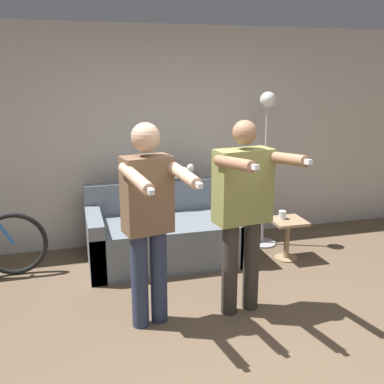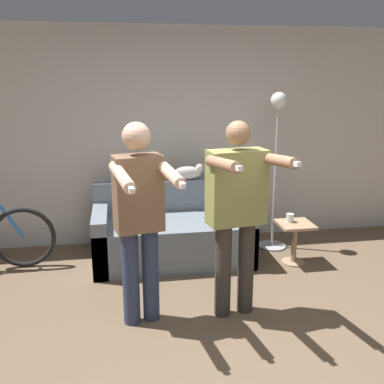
{
  "view_description": "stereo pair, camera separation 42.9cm",
  "coord_description": "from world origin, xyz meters",
  "px_view_note": "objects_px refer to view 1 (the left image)",
  "views": [
    {
      "loc": [
        -1.19,
        -2.65,
        2.06
      ],
      "look_at": [
        -0.08,
        1.35,
        0.95
      ],
      "focal_mm": 42.0,
      "sensor_mm": 36.0,
      "label": 1
    },
    {
      "loc": [
        -0.77,
        -2.74,
        2.06
      ],
      "look_at": [
        -0.08,
        1.35,
        0.95
      ],
      "focal_mm": 42.0,
      "sensor_mm": 36.0,
      "label": 2
    }
  ],
  "objects_px": {
    "cat": "(179,172)",
    "person_right": "(244,205)",
    "person_left": "(148,214)",
    "couch": "(166,235)",
    "side_table": "(287,232)",
    "cup": "(282,215)",
    "floor_lamp": "(266,147)"
  },
  "relations": [
    {
      "from": "person_left",
      "to": "person_right",
      "type": "xyz_separation_m",
      "value": [
        0.81,
        0.0,
        0.02
      ]
    },
    {
      "from": "person_right",
      "to": "side_table",
      "type": "relative_size",
      "value": 3.63
    },
    {
      "from": "person_left",
      "to": "floor_lamp",
      "type": "height_order",
      "value": "floor_lamp"
    },
    {
      "from": "floor_lamp",
      "to": "side_table",
      "type": "xyz_separation_m",
      "value": [
        0.07,
        -0.5,
        -0.89
      ]
    },
    {
      "from": "person_right",
      "to": "cat",
      "type": "relative_size",
      "value": 3.52
    },
    {
      "from": "person_right",
      "to": "cat",
      "type": "height_order",
      "value": "person_right"
    },
    {
      "from": "couch",
      "to": "cup",
      "type": "height_order",
      "value": "couch"
    },
    {
      "from": "person_left",
      "to": "person_right",
      "type": "relative_size",
      "value": 1.0
    },
    {
      "from": "couch",
      "to": "cat",
      "type": "distance_m",
      "value": 0.77
    },
    {
      "from": "person_right",
      "to": "side_table",
      "type": "distance_m",
      "value": 1.49
    },
    {
      "from": "couch",
      "to": "cup",
      "type": "xyz_separation_m",
      "value": [
        1.28,
        -0.29,
        0.22
      ]
    },
    {
      "from": "cat",
      "to": "floor_lamp",
      "type": "bearing_deg",
      "value": -10.86
    },
    {
      "from": "person_left",
      "to": "side_table",
      "type": "distance_m",
      "value": 2.08
    },
    {
      "from": "person_right",
      "to": "cat",
      "type": "xyz_separation_m",
      "value": [
        -0.16,
        1.64,
        -0.06
      ]
    },
    {
      "from": "person_left",
      "to": "side_table",
      "type": "bearing_deg",
      "value": 16.85
    },
    {
      "from": "floor_lamp",
      "to": "cup",
      "type": "height_order",
      "value": "floor_lamp"
    },
    {
      "from": "cat",
      "to": "side_table",
      "type": "xyz_separation_m",
      "value": [
        1.08,
        -0.69,
        -0.6
      ]
    },
    {
      "from": "person_right",
      "to": "floor_lamp",
      "type": "xyz_separation_m",
      "value": [
        0.85,
        1.45,
        0.22
      ]
    },
    {
      "from": "person_left",
      "to": "floor_lamp",
      "type": "xyz_separation_m",
      "value": [
        1.66,
        1.45,
        0.24
      ]
    },
    {
      "from": "person_right",
      "to": "cup",
      "type": "height_order",
      "value": "person_right"
    },
    {
      "from": "cat",
      "to": "floor_lamp",
      "type": "distance_m",
      "value": 1.07
    },
    {
      "from": "person_left",
      "to": "cup",
      "type": "relative_size",
      "value": 18.41
    },
    {
      "from": "person_right",
      "to": "person_left",
      "type": "bearing_deg",
      "value": 170.85
    },
    {
      "from": "cat",
      "to": "cup",
      "type": "relative_size",
      "value": 5.21
    },
    {
      "from": "cat",
      "to": "person_right",
      "type": "bearing_deg",
      "value": -84.59
    },
    {
      "from": "person_left",
      "to": "couch",
      "type": "bearing_deg",
      "value": 60.31
    },
    {
      "from": "person_left",
      "to": "cat",
      "type": "relative_size",
      "value": 3.53
    },
    {
      "from": "cup",
      "to": "person_left",
      "type": "bearing_deg",
      "value": -149.31
    },
    {
      "from": "person_left",
      "to": "cup",
      "type": "distance_m",
      "value": 2.02
    },
    {
      "from": "floor_lamp",
      "to": "side_table",
      "type": "height_order",
      "value": "floor_lamp"
    },
    {
      "from": "cat",
      "to": "cup",
      "type": "distance_m",
      "value": 1.29
    },
    {
      "from": "person_right",
      "to": "floor_lamp",
      "type": "height_order",
      "value": "floor_lamp"
    }
  ]
}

